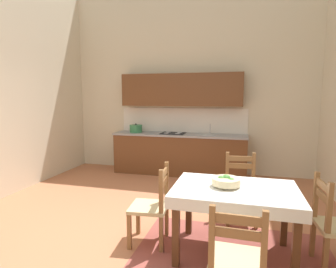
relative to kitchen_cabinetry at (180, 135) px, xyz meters
name	(u,v)px	position (x,y,z in m)	size (l,w,h in m)	color
ground_plane	(139,240)	(0.14, -2.90, -0.91)	(5.99, 6.94, 0.10)	#B7704C
wall_back	(189,80)	(0.14, 0.33, 1.22)	(5.99, 0.12, 4.16)	beige
area_rug	(232,260)	(1.27, -3.11, -0.85)	(2.10, 1.60, 0.01)	#974941
kitchen_cabinetry	(180,135)	(0.00, 0.00, 0.00)	(2.91, 0.63, 2.20)	brown
dining_table	(235,200)	(1.27, -3.01, -0.24)	(1.29, 0.89, 0.75)	#56331C
dining_chair_window_side	(335,226)	(2.23, -2.98, -0.41)	(0.45, 0.45, 0.93)	#D1BC89
dining_chair_tv_side	(152,206)	(0.34, -2.98, -0.41)	(0.46, 0.46, 0.93)	#D1BC89
dining_chair_camera_side	(237,262)	(1.31, -3.85, -0.41)	(0.43, 0.43, 0.93)	#D1BC89
dining_chair_kitchen_side	(241,190)	(1.33, -2.12, -0.41)	(0.47, 0.47, 0.93)	#D1BC89
fruit_bowl	(226,181)	(1.17, -3.00, -0.04)	(0.30, 0.30, 0.12)	beige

